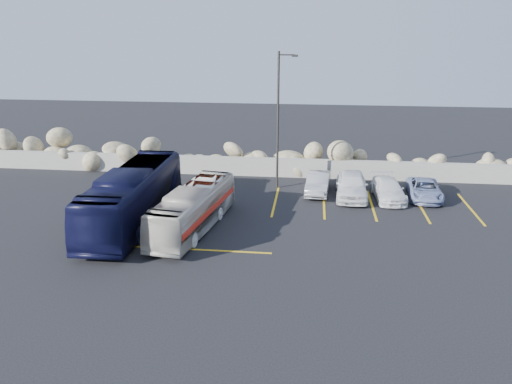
# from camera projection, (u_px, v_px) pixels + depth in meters

# --- Properties ---
(ground) EXTENTS (90.00, 90.00, 0.00)m
(ground) POSITION_uv_depth(u_px,v_px,m) (203.00, 252.00, 21.54)
(ground) COLOR black
(ground) RESTS_ON ground
(seawall) EXTENTS (60.00, 0.40, 1.20)m
(seawall) POSITION_uv_depth(u_px,v_px,m) (242.00, 166.00, 32.68)
(seawall) COLOR gray
(seawall) RESTS_ON ground
(riprap_pile) EXTENTS (54.00, 2.80, 2.60)m
(riprap_pile) POSITION_uv_depth(u_px,v_px,m) (244.00, 152.00, 33.60)
(riprap_pile) COLOR #8A7B5A
(riprap_pile) RESTS_ON ground
(parking_lines) EXTENTS (18.16, 9.36, 0.01)m
(parking_lines) POSITION_uv_depth(u_px,v_px,m) (312.00, 212.00, 26.28)
(parking_lines) COLOR gold
(parking_lines) RESTS_ON ground
(lamppost) EXTENTS (1.14, 0.18, 8.00)m
(lamppost) POSITION_uv_depth(u_px,v_px,m) (279.00, 117.00, 28.89)
(lamppost) COLOR #302E2B
(lamppost) RESTS_ON ground
(vintage_bus) EXTENTS (2.84, 7.66, 2.08)m
(vintage_bus) POSITION_uv_depth(u_px,v_px,m) (193.00, 209.00, 23.71)
(vintage_bus) COLOR beige
(vintage_bus) RESTS_ON ground
(tour_coach) EXTENTS (2.43, 9.89, 2.75)m
(tour_coach) POSITION_uv_depth(u_px,v_px,m) (133.00, 196.00, 24.47)
(tour_coach) COLOR black
(tour_coach) RESTS_ON ground
(car_a) EXTENTS (1.86, 4.36, 1.47)m
(car_a) POSITION_uv_depth(u_px,v_px,m) (352.00, 185.00, 28.33)
(car_a) COLOR white
(car_a) RESTS_ON ground
(car_b) EXTENTS (1.53, 3.71, 1.19)m
(car_b) POSITION_uv_depth(u_px,v_px,m) (318.00, 183.00, 29.14)
(car_b) COLOR #A0A0A4
(car_b) RESTS_ON ground
(car_c) EXTENTS (1.83, 3.93, 1.11)m
(car_c) POSITION_uv_depth(u_px,v_px,m) (388.00, 189.00, 28.10)
(car_c) COLOR white
(car_c) RESTS_ON ground
(car_d) EXTENTS (1.99, 3.90, 1.05)m
(car_d) POSITION_uv_depth(u_px,v_px,m) (424.00, 189.00, 28.20)
(car_d) COLOR #818FB7
(car_d) RESTS_ON ground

